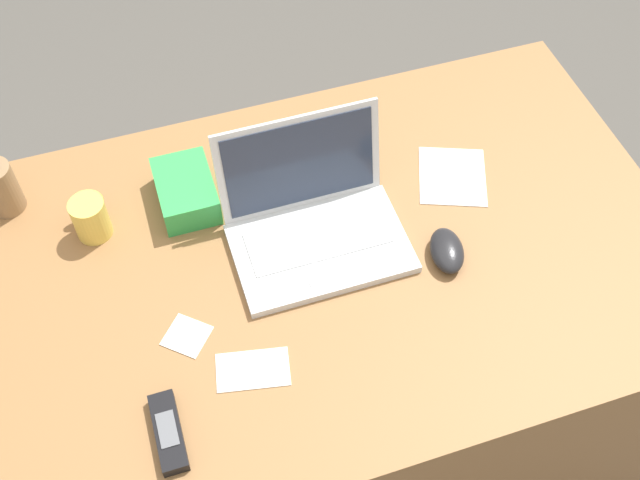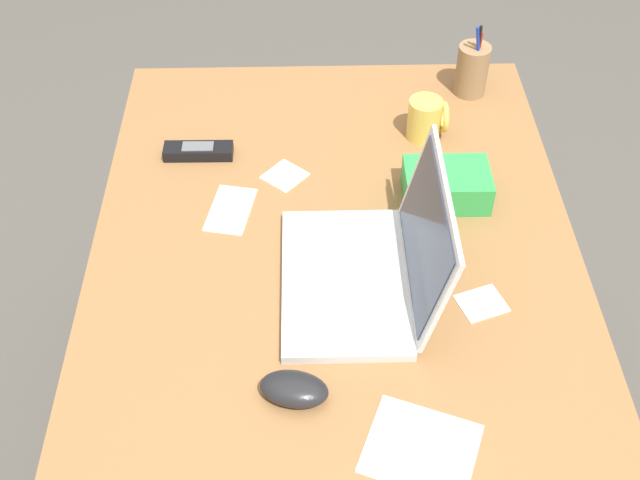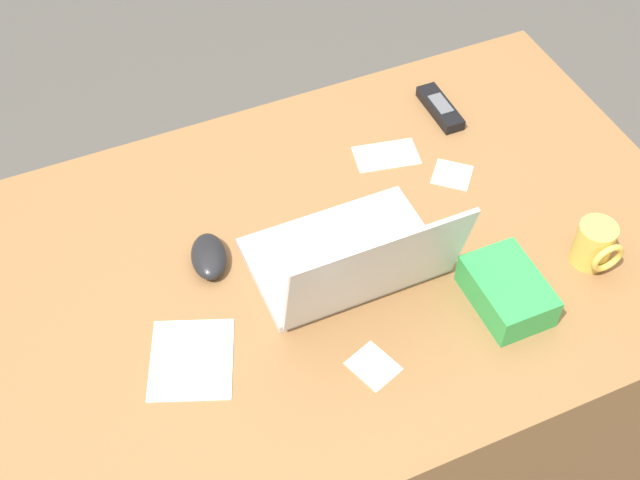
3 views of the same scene
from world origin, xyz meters
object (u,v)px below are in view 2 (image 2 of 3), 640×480
(coffee_mug_white, at_px, (426,119))
(snack_bag, at_px, (447,185))
(cordless_phone, at_px, (198,151))
(laptop, at_px, (370,266))
(pen_holder, at_px, (472,69))
(computer_mouse, at_px, (294,389))

(coffee_mug_white, distance_m, snack_bag, 0.20)
(cordless_phone, bearing_deg, laptop, 42.18)
(laptop, height_order, cordless_phone, laptop)
(laptop, height_order, pen_holder, laptop)
(computer_mouse, relative_size, coffee_mug_white, 1.21)
(coffee_mug_white, distance_m, pen_holder, 0.20)
(computer_mouse, relative_size, snack_bag, 0.66)
(laptop, height_order, coffee_mug_white, laptop)
(snack_bag, bearing_deg, cordless_phone, -105.90)
(coffee_mug_white, bearing_deg, pen_holder, 143.18)
(cordless_phone, distance_m, pen_holder, 0.63)
(laptop, bearing_deg, coffee_mug_white, 160.65)
(coffee_mug_white, bearing_deg, cordless_phone, -83.49)
(snack_bag, bearing_deg, computer_mouse, -33.18)
(snack_bag, bearing_deg, coffee_mug_white, -174.91)
(pen_holder, bearing_deg, laptop, -24.76)
(coffee_mug_white, height_order, cordless_phone, coffee_mug_white)
(computer_mouse, distance_m, snack_bag, 0.54)
(coffee_mug_white, relative_size, pen_holder, 0.51)
(laptop, bearing_deg, cordless_phone, -137.82)
(computer_mouse, height_order, snack_bag, snack_bag)
(pen_holder, bearing_deg, computer_mouse, -26.27)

